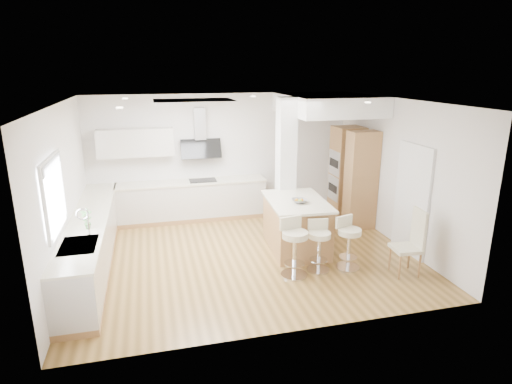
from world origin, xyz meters
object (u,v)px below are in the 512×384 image
object	(u,v)px
bar_stool_b	(319,243)
bar_stool_c	(348,240)
peninsula	(296,224)
bar_stool_a	(294,244)
dining_chair	(412,240)

from	to	relation	value
bar_stool_b	bar_stool_c	xyz separation A→B (m)	(0.52, -0.04, 0.02)
bar_stool_b	bar_stool_c	distance (m)	0.52
bar_stool_c	peninsula	bearing A→B (deg)	101.78
bar_stool_a	bar_stool_c	xyz separation A→B (m)	(0.99, 0.05, -0.05)
dining_chair	bar_stool_c	bearing A→B (deg)	158.64
bar_stool_b	dining_chair	size ratio (longest dim) A/B	0.78
peninsula	bar_stool_b	world-z (taller)	peninsula
bar_stool_a	dining_chair	distance (m)	1.97
peninsula	bar_stool_a	world-z (taller)	peninsula
bar_stool_a	bar_stool_c	size ratio (longest dim) A/B	1.09
bar_stool_b	dining_chair	distance (m)	1.54
bar_stool_b	bar_stool_c	world-z (taller)	bar_stool_c
dining_chair	peninsula	bearing A→B (deg)	140.90
peninsula	bar_stool_a	bearing A→B (deg)	-107.36
bar_stool_c	dining_chair	bearing A→B (deg)	-44.82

